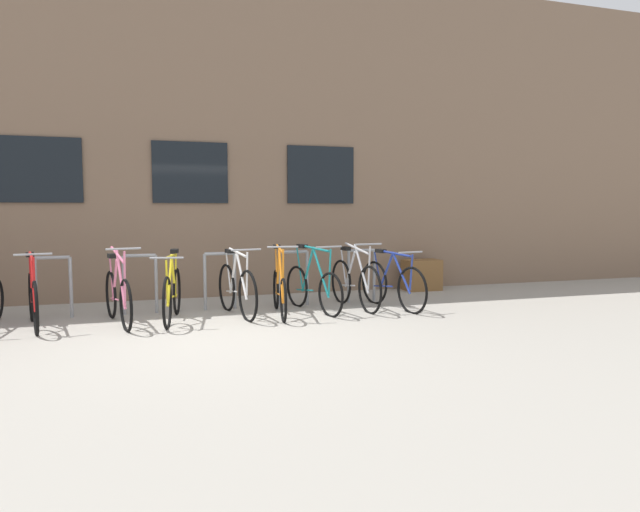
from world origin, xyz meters
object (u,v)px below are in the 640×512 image
object	(u,v)px
bicycle_yellow	(172,293)
planter_box	(422,275)
bicycle_red	(33,299)
bicycle_orange	(279,290)
bicycle_pink	(118,296)
bicycle_teal	(313,287)
bicycle_silver	(355,283)
bicycle_blue	(392,284)
bicycle_white	(237,289)

from	to	relation	value
bicycle_yellow	planter_box	distance (m)	5.07
bicycle_red	planter_box	world-z (taller)	bicycle_red
bicycle_yellow	bicycle_orange	distance (m)	1.56
bicycle_pink	bicycle_teal	bearing A→B (deg)	2.47
planter_box	bicycle_yellow	bearing A→B (deg)	-161.40
bicycle_yellow	bicycle_silver	distance (m)	2.86
bicycle_yellow	bicycle_orange	xyz separation A→B (m)	(1.56, -0.02, -0.01)
bicycle_red	bicycle_yellow	bearing A→B (deg)	-2.49
bicycle_silver	bicycle_orange	bearing A→B (deg)	-170.91
bicycle_teal	bicycle_blue	bearing A→B (deg)	-5.41
bicycle_red	bicycle_white	bearing A→B (deg)	0.51
bicycle_white	bicycle_silver	world-z (taller)	bicycle_silver
bicycle_silver	bicycle_teal	bearing A→B (deg)	-173.35
bicycle_teal	bicycle_yellow	xyz separation A→B (m)	(-2.12, -0.10, 0.00)
bicycle_red	bicycle_orange	xyz separation A→B (m)	(3.37, -0.10, -0.01)
bicycle_orange	bicycle_silver	world-z (taller)	bicycle_orange
bicycle_pink	bicycle_silver	world-z (taller)	bicycle_pink
bicycle_pink	bicycle_blue	bearing A→B (deg)	0.01
bicycle_pink	bicycle_yellow	size ratio (longest dim) A/B	0.99
bicycle_teal	bicycle_white	bearing A→B (deg)	179.71
bicycle_orange	planter_box	xyz separation A→B (m)	(3.24, 1.64, -0.08)
bicycle_teal	planter_box	world-z (taller)	bicycle_teal
bicycle_pink	bicycle_blue	world-z (taller)	bicycle_pink
bicycle_blue	bicycle_orange	bearing A→B (deg)	179.98
bicycle_blue	bicycle_yellow	size ratio (longest dim) A/B	0.99
bicycle_yellow	bicycle_white	bearing A→B (deg)	6.28
bicycle_white	bicycle_silver	distance (m)	1.92
bicycle_pink	bicycle_blue	distance (m)	4.15
bicycle_blue	bicycle_silver	xyz separation A→B (m)	(-0.57, 0.21, 0.01)
bicycle_yellow	bicycle_silver	world-z (taller)	bicycle_silver
bicycle_white	bicycle_teal	size ratio (longest dim) A/B	1.01
bicycle_silver	planter_box	world-z (taller)	bicycle_silver
bicycle_white	planter_box	distance (m)	4.15
bicycle_blue	bicycle_silver	world-z (taller)	bicycle_silver
bicycle_teal	bicycle_silver	distance (m)	0.73
bicycle_red	bicycle_blue	bearing A→B (deg)	-1.14
bicycle_red	bicycle_blue	size ratio (longest dim) A/B	0.97
bicycle_pink	planter_box	xyz separation A→B (m)	(5.53, 1.64, -0.09)
bicycle_silver	bicycle_white	bearing A→B (deg)	-177.64
bicycle_yellow	planter_box	size ratio (longest dim) A/B	2.51
bicycle_pink	bicycle_silver	xyz separation A→B (m)	(3.58, 0.21, 0.01)
bicycle_teal	bicycle_orange	world-z (taller)	bicycle_orange
planter_box	bicycle_white	bearing A→B (deg)	-158.62
bicycle_orange	planter_box	distance (m)	3.63
bicycle_silver	bicycle_blue	bearing A→B (deg)	-20.12
bicycle_teal	bicycle_pink	xyz separation A→B (m)	(-2.85, -0.12, 0.01)
bicycle_red	bicycle_teal	bearing A→B (deg)	0.27
bicycle_blue	bicycle_yellow	distance (m)	3.42
bicycle_blue	bicycle_silver	distance (m)	0.60
bicycle_teal	bicycle_silver	xyz separation A→B (m)	(0.73, 0.08, 0.02)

